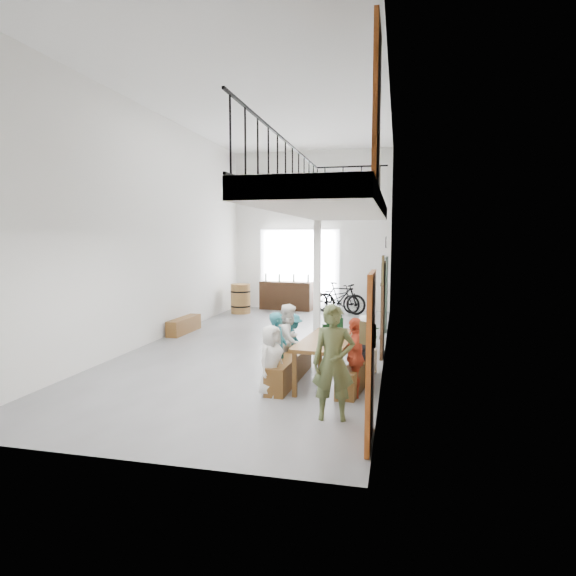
% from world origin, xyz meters
% --- Properties ---
extents(floor, '(12.00, 12.00, 0.00)m').
position_xyz_m(floor, '(0.00, 0.00, 0.00)').
color(floor, slate).
rests_on(floor, ground).
extents(room_walls, '(12.00, 12.00, 12.00)m').
position_xyz_m(room_walls, '(0.00, 0.00, 3.55)').
color(room_walls, white).
rests_on(room_walls, ground).
extents(gateway_portal, '(2.80, 0.08, 2.80)m').
position_xyz_m(gateway_portal, '(-0.40, 5.94, 1.40)').
color(gateway_portal, white).
rests_on(gateway_portal, ground).
extents(right_wall_decor, '(0.07, 8.28, 5.07)m').
position_xyz_m(right_wall_decor, '(2.70, -1.87, 1.74)').
color(right_wall_decor, '#8C3D14').
rests_on(right_wall_decor, ground).
extents(balcony, '(1.52, 5.62, 4.00)m').
position_xyz_m(balcony, '(1.98, -3.13, 2.96)').
color(balcony, white).
rests_on(balcony, ground).
extents(tasting_table, '(0.96, 2.02, 0.79)m').
position_xyz_m(tasting_table, '(1.85, -2.62, 0.71)').
color(tasting_table, brown).
rests_on(tasting_table, ground).
extents(bench_inner, '(0.41, 2.03, 0.46)m').
position_xyz_m(bench_inner, '(1.18, -2.60, 0.23)').
color(bench_inner, brown).
rests_on(bench_inner, ground).
extents(bench_wall, '(0.51, 1.89, 0.43)m').
position_xyz_m(bench_wall, '(2.40, -2.58, 0.22)').
color(bench_wall, brown).
rests_on(bench_wall, ground).
extents(tableware, '(0.31, 1.35, 0.35)m').
position_xyz_m(tableware, '(1.96, -2.61, 0.93)').
color(tableware, black).
rests_on(tableware, tasting_table).
extents(side_bench, '(0.35, 1.45, 0.41)m').
position_xyz_m(side_bench, '(-2.50, 0.97, 0.20)').
color(side_bench, brown).
rests_on(side_bench, ground).
extents(oak_barrel, '(0.67, 0.67, 0.98)m').
position_xyz_m(oak_barrel, '(-2.11, 4.51, 0.49)').
color(oak_barrel, olive).
rests_on(oak_barrel, ground).
extents(serving_counter, '(1.91, 0.74, 0.98)m').
position_xyz_m(serving_counter, '(-0.80, 5.65, 0.49)').
color(serving_counter, '#3E2717').
rests_on(serving_counter, ground).
extents(counter_bottles, '(1.62, 0.21, 0.28)m').
position_xyz_m(counter_bottles, '(-0.80, 5.67, 1.12)').
color(counter_bottles, black).
rests_on(counter_bottles, serving_counter).
extents(guest_left_a, '(0.54, 0.65, 1.13)m').
position_xyz_m(guest_left_a, '(1.07, -3.43, 0.57)').
color(guest_left_a, white).
rests_on(guest_left_a, ground).
extents(guest_left_b, '(0.34, 0.48, 1.25)m').
position_xyz_m(guest_left_b, '(1.03, -2.86, 0.63)').
color(guest_left_b, '#236875').
rests_on(guest_left_b, ground).
extents(guest_left_c, '(0.58, 0.70, 1.32)m').
position_xyz_m(guest_left_c, '(1.10, -2.30, 0.66)').
color(guest_left_c, white).
rests_on(guest_left_c, ground).
extents(guest_left_d, '(0.49, 0.73, 1.05)m').
position_xyz_m(guest_left_d, '(1.05, -1.74, 0.53)').
color(guest_left_d, '#236875').
rests_on(guest_left_d, ground).
extents(guest_right_a, '(0.34, 0.75, 1.27)m').
position_xyz_m(guest_right_a, '(2.37, -3.18, 0.63)').
color(guest_right_a, '#B93A1F').
rests_on(guest_right_a, ground).
extents(guest_right_b, '(0.58, 1.02, 1.05)m').
position_xyz_m(guest_right_b, '(2.46, -2.53, 0.53)').
color(guest_right_b, black).
rests_on(guest_right_b, ground).
extents(guest_right_c, '(0.40, 0.57, 1.11)m').
position_xyz_m(guest_right_c, '(2.45, -1.89, 0.55)').
color(guest_right_c, white).
rests_on(guest_right_c, ground).
extents(host_standing, '(0.63, 0.46, 1.60)m').
position_xyz_m(host_standing, '(2.16, -4.23, 0.80)').
color(host_standing, '#4D5A32').
rests_on(host_standing, ground).
extents(potted_plant, '(0.36, 0.32, 0.40)m').
position_xyz_m(potted_plant, '(2.45, 0.86, 0.20)').
color(potted_plant, '#1B471B').
rests_on(potted_plant, ground).
extents(bicycle_near, '(1.95, 1.33, 0.97)m').
position_xyz_m(bicycle_near, '(0.96, 5.47, 0.49)').
color(bicycle_near, black).
rests_on(bicycle_near, ground).
extents(bicycle_far, '(1.81, 0.92, 1.05)m').
position_xyz_m(bicycle_far, '(1.17, 5.11, 0.52)').
color(bicycle_far, black).
rests_on(bicycle_far, ground).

